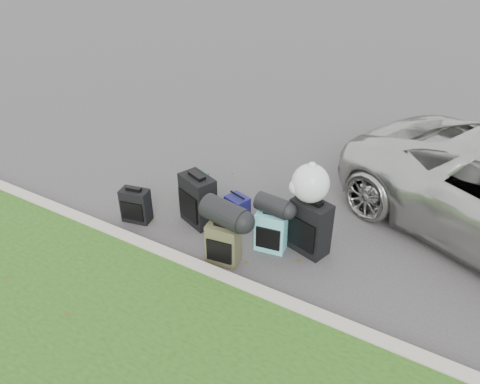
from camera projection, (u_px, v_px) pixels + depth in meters
The scene contains 12 objects.
ground at pixel (239, 233), 6.65m from camera, with size 120.00×120.00×0.00m, color #383535.
curb at pixel (198, 269), 5.87m from camera, with size 120.00×0.18×0.15m, color #9E937F.
suitcase_small_black at pixel (136, 205), 6.79m from camera, with size 0.41×0.23×0.51m, color black.
suitcase_large_black_left at pixel (198, 200), 6.69m from camera, with size 0.52×0.31×0.75m, color black.
suitcase_olive at pixel (223, 243), 5.98m from camera, with size 0.41×0.26×0.57m, color #393822.
suitcase_teal at pixel (271, 231), 6.20m from camera, with size 0.40×0.24×0.57m, color #51A7A9.
suitcase_large_black_right at pixel (310, 227), 6.13m from camera, with size 0.51×0.30×0.76m, color black.
tote_green at pixel (196, 186), 7.38m from camera, with size 0.34×0.27×0.39m, color #166525.
tote_navy at pixel (237, 207), 6.91m from camera, with size 0.32×0.25×0.34m, color navy.
duffel_left at pixel (225, 213), 5.78m from camera, with size 0.32×0.32×0.59m, color black.
duffel_right at pixel (273, 205), 6.00m from camera, with size 0.25×0.25×0.45m, color black.
trash_bag at pixel (310, 183), 5.86m from camera, with size 0.49×0.49×0.49m, color silver.
Camera 1 is at (2.74, -4.60, 3.98)m, focal length 35.00 mm.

